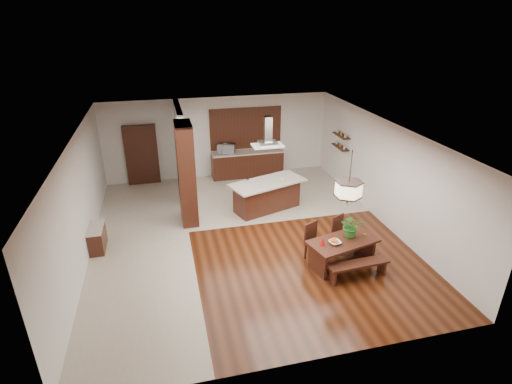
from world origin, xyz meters
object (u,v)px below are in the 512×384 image
object	(u,v)px
dining_bench	(358,270)
hallway_console	(97,238)
fruit_bowl	(335,242)
dining_chair_left	(316,242)
microwave	(226,149)
kitchen_island	(267,195)
pendant_lantern	(350,179)
dining_table	(342,247)
range_hood	(268,132)
dining_chair_right	(342,234)
island_cup	(282,180)
foliage_plant	(351,226)

from	to	relation	value
dining_bench	hallway_console	bearing A→B (deg)	155.34
hallway_console	fruit_bowl	world-z (taller)	fruit_bowl
dining_chair_left	microwave	world-z (taller)	microwave
microwave	kitchen_island	bearing A→B (deg)	-57.18
pendant_lantern	dining_table	bearing A→B (deg)	-135.00
dining_bench	dining_table	bearing A→B (deg)	104.15
dining_chair_left	range_hood	bearing A→B (deg)	72.50
dining_bench	range_hood	xyz separation A→B (m)	(-1.10, 3.87, 2.26)
hallway_console	fruit_bowl	bearing A→B (deg)	-22.06
dining_chair_right	dining_chair_left	bearing A→B (deg)	168.39
fruit_bowl	island_cup	bearing A→B (deg)	94.57
kitchen_island	foliage_plant	bearing A→B (deg)	-88.33
dining_chair_right	microwave	bearing A→B (deg)	84.00
hallway_console	dining_bench	xyz separation A→B (m)	(5.89, -2.70, -0.11)
dining_chair_left	range_hood	distance (m)	3.56
foliage_plant	range_hood	distance (m)	3.71
dining_table	dining_chair_left	xyz separation A→B (m)	(-0.52, 0.38, -0.03)
foliage_plant	microwave	size ratio (longest dim) A/B	0.94
dining_chair_left	dining_chair_right	size ratio (longest dim) A/B	1.01
range_hood	pendant_lantern	bearing A→B (deg)	-73.83
dining_table	island_cup	world-z (taller)	island_cup
fruit_bowl	range_hood	xyz separation A→B (m)	(-0.70, 3.39, 1.75)
dining_table	pendant_lantern	bearing A→B (deg)	45.00
foliage_plant	range_hood	size ratio (longest dim) A/B	0.63
dining_chair_right	hallway_console	bearing A→B (deg)	139.79
fruit_bowl	dining_chair_left	bearing A→B (deg)	118.96
dining_chair_right	island_cup	xyz separation A→B (m)	(-0.79, 2.61, 0.52)
dining_chair_left	foliage_plant	bearing A→B (deg)	-44.96
dining_chair_right	range_hood	bearing A→B (deg)	88.59
dining_bench	dining_chair_right	xyz separation A→B (m)	(0.13, 1.15, 0.26)
foliage_plant	pendant_lantern	bearing A→B (deg)	-152.84
pendant_lantern	range_hood	size ratio (longest dim) A/B	1.46
hallway_console	dining_chair_right	distance (m)	6.22
foliage_plant	hallway_console	bearing A→B (deg)	161.44
microwave	hallway_console	bearing A→B (deg)	-117.69
island_cup	microwave	xyz separation A→B (m)	(-1.19, 2.91, 0.13)
pendant_lantern	kitchen_island	size ratio (longest dim) A/B	0.53
kitchen_island	dining_chair_left	bearing A→B (deg)	-100.44
microwave	foliage_plant	bearing A→B (deg)	-54.12
dining_chair_left	fruit_bowl	xyz separation A→B (m)	(0.26, -0.47, 0.24)
dining_bench	fruit_bowl	xyz separation A→B (m)	(-0.40, 0.48, 0.51)
kitchen_island	dining_bench	bearing A→B (deg)	-93.13
dining_bench	foliage_plant	distance (m)	1.03
hallway_console	pendant_lantern	distance (m)	6.42
foliage_plant	fruit_bowl	world-z (taller)	foliage_plant
dining_table	hallway_console	bearing A→B (deg)	159.63
dining_chair_left	island_cup	world-z (taller)	island_cup
foliage_plant	microwave	bearing A→B (deg)	108.07
dining_chair_left	fruit_bowl	bearing A→B (deg)	-87.12
dining_chair_right	microwave	xyz separation A→B (m)	(-1.98, 5.52, 0.65)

